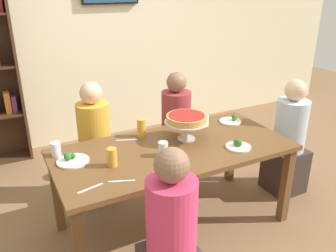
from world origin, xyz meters
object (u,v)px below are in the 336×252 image
Objects in this scene: dining_table at (174,157)px; water_glass_clear_near at (56,149)px; diner_far_right at (176,134)px; water_glass_clear_spare at (205,121)px; diner_near_left at (171,247)px; salad_plate_far_diner at (232,120)px; salad_plate_near_diner at (238,145)px; beer_glass_amber_short at (112,157)px; salad_plate_spare at (72,160)px; water_glass_clear_far at (163,149)px; cutlery_knife_near at (122,181)px; diner_far_left at (96,149)px; cutlery_fork_near at (127,140)px; deep_dish_pizza_stand at (187,120)px; beer_glass_amber_tall at (141,128)px; cutlery_fork_far at (90,188)px; diner_head_east at (288,145)px.

water_glass_clear_near is at bearing 161.60° from dining_table.
diner_far_right is 0.55m from water_glass_clear_spare.
diner_near_left is 1.54m from salad_plate_far_diner.
water_glass_clear_spare reaches higher than salad_plate_far_diner.
beer_glass_amber_short is at bearing 170.10° from salad_plate_near_diner.
water_glass_clear_far reaches higher than salad_plate_spare.
salad_plate_far_diner is at bearing 13.07° from beer_glass_amber_short.
diner_far_left is at bearing 104.88° from cutlery_knife_near.
beer_glass_amber_short is 0.77× the size of cutlery_fork_near.
salad_plate_near_diner reaches higher than dining_table.
cutlery_fork_near is (-0.45, 0.21, -0.17)m from deep_dish_pizza_stand.
water_glass_clear_far is (0.30, -0.84, 0.30)m from diner_far_left.
diner_far_left is 5.61× the size of salad_plate_far_diner.
diner_far_left is 6.39× the size of cutlery_knife_near.
salad_plate_spare is 0.68m from water_glass_clear_far.
water_glass_clear_spare reaches higher than salad_plate_spare.
diner_near_left is at bearing 103.99° from cutlery_fork_near.
water_glass_clear_far is at bearing -149.98° from water_glass_clear_spare.
diner_far_left is 1.31m from salad_plate_far_diner.
deep_dish_pizza_stand reaches higher than water_glass_clear_far.
beer_glass_amber_tall is at bearing 90.38° from water_glass_clear_far.
water_glass_clear_near is 0.58m from cutlery_fork_far.
salad_plate_far_diner is (0.58, 0.14, -0.16)m from deep_dish_pizza_stand.
dining_table is at bearing 154.35° from cutlery_fork_near.
diner_near_left is 1.08m from cutlery_fork_near.
salad_plate_near_diner reaches higher than cutlery_fork_far.
beer_glass_amber_short is at bearing -167.49° from deep_dish_pizza_stand.
water_glass_clear_spare is (-0.79, 0.28, 0.30)m from diner_head_east.
cutlery_fork_near is at bearing 155.56° from deep_dish_pizza_stand.
cutlery_fork_near is at bearing -171.26° from beer_glass_amber_tall.
salad_plate_spare is 2.14× the size of water_glass_clear_near.
cutlery_knife_near is (-0.96, -1.01, 0.25)m from diner_far_right.
beer_glass_amber_short is at bearing -162.01° from water_glass_clear_spare.
salad_plate_far_diner is 1.14× the size of cutlery_fork_far.
diner_head_east reaches higher than cutlery_knife_near.
diner_near_left is at bearing -139.77° from salad_plate_far_diner.
deep_dish_pizza_stand is 2.03× the size of cutlery_fork_far.
diner_head_east is 1.81m from beer_glass_amber_short.
diner_far_left and diner_far_right have the same top height.
deep_dish_pizza_stand is at bearing -10.52° from water_glass_clear_near.
beer_glass_amber_short is at bearing -46.68° from water_glass_clear_near.
diner_far_right reaches higher than deep_dish_pizza_stand.
beer_glass_amber_tall reaches higher than cutlery_fork_near.
diner_near_left is 1.15m from beer_glass_amber_tall.
salad_plate_near_diner is 0.50m from water_glass_clear_spare.
diner_far_left is 7.31× the size of beer_glass_amber_tall.
water_glass_clear_spare reaches higher than salad_plate_near_diner.
water_glass_clear_near is at bearing -71.15° from diner_far_right.
diner_far_left is 1.36m from salad_plate_near_diner.
diner_head_east reaches higher than cutlery_fork_near.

